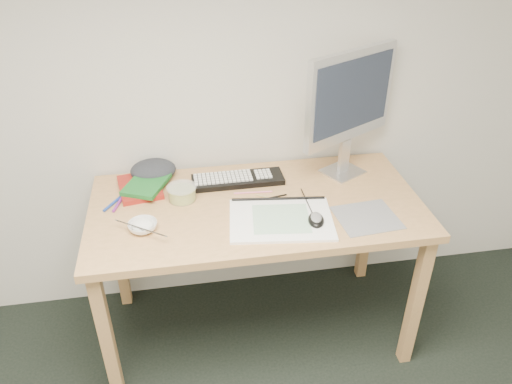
{
  "coord_description": "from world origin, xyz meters",
  "views": [
    {
      "loc": [
        -0.22,
        -0.31,
        1.91
      ],
      "look_at": [
        0.06,
        1.39,
        0.83
      ],
      "focal_mm": 35.0,
      "sensor_mm": 36.0,
      "label": 1
    }
  ],
  "objects_px": {
    "sketchpad": "(281,220)",
    "keyboard": "(238,180)",
    "monitor": "(350,99)",
    "desk": "(256,219)",
    "rice_bowl": "(143,227)"
  },
  "relations": [
    {
      "from": "keyboard",
      "to": "rice_bowl",
      "type": "xyz_separation_m",
      "value": [
        -0.41,
        -0.3,
        0.01
      ]
    },
    {
      "from": "desk",
      "to": "monitor",
      "type": "distance_m",
      "value": 0.65
    },
    {
      "from": "keyboard",
      "to": "rice_bowl",
      "type": "bearing_deg",
      "value": -144.64
    },
    {
      "from": "rice_bowl",
      "to": "monitor",
      "type": "bearing_deg",
      "value": 18.76
    },
    {
      "from": "sketchpad",
      "to": "keyboard",
      "type": "height_order",
      "value": "keyboard"
    },
    {
      "from": "sketchpad",
      "to": "keyboard",
      "type": "bearing_deg",
      "value": 118.51
    },
    {
      "from": "keyboard",
      "to": "monitor",
      "type": "distance_m",
      "value": 0.61
    },
    {
      "from": "keyboard",
      "to": "sketchpad",
      "type": "bearing_deg",
      "value": -69.19
    },
    {
      "from": "desk",
      "to": "rice_bowl",
      "type": "height_order",
      "value": "rice_bowl"
    },
    {
      "from": "desk",
      "to": "monitor",
      "type": "relative_size",
      "value": 2.43
    },
    {
      "from": "sketchpad",
      "to": "keyboard",
      "type": "xyz_separation_m",
      "value": [
        -0.13,
        0.33,
        0.01
      ]
    },
    {
      "from": "rice_bowl",
      "to": "sketchpad",
      "type": "bearing_deg",
      "value": -3.0
    },
    {
      "from": "sketchpad",
      "to": "keyboard",
      "type": "relative_size",
      "value": 1.0
    },
    {
      "from": "desk",
      "to": "sketchpad",
      "type": "height_order",
      "value": "sketchpad"
    },
    {
      "from": "monitor",
      "to": "sketchpad",
      "type": "bearing_deg",
      "value": -165.88
    }
  ]
}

